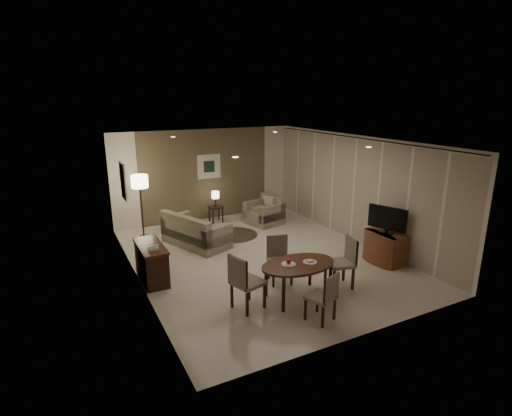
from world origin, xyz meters
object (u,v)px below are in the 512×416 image
chair_far (280,260)px  chair_left (248,281)px  floor_lamp (142,207)px  tv_cabinet (385,247)px  chair_right (340,263)px  sofa (196,229)px  armchair (264,210)px  console_desk (152,262)px  dining_table (298,281)px  chair_near (321,296)px  side_table (216,214)px

chair_far → chair_left: 1.20m
chair_far → floor_lamp: floor_lamp is taller
tv_cabinet → floor_lamp: bearing=137.4°
chair_right → sofa: (-1.75, 3.46, -0.09)m
armchair → console_desk: bearing=-72.7°
chair_right → floor_lamp: (-2.82, 4.62, 0.34)m
console_desk → floor_lamp: 2.71m
sofa → floor_lamp: 1.64m
console_desk → chair_far: 2.61m
sofa → console_desk: bearing=113.8°
dining_table → console_desk: bearing=138.2°
console_desk → chair_left: bearing=-57.0°
chair_near → chair_far: bearing=-113.9°
tv_cabinet → dining_table: bearing=-169.4°
side_table → chair_left: bearing=-105.3°
chair_left → console_desk: bearing=17.4°
chair_far → chair_right: 1.17m
tv_cabinet → chair_right: (-1.69, -0.48, 0.15)m
dining_table → chair_right: (0.97, 0.01, 0.16)m
chair_near → armchair: bearing=-127.5°
tv_cabinet → sofa: (-3.43, 2.98, 0.06)m
chair_near → chair_right: chair_right is taller
sofa → armchair: sofa is taller
chair_far → side_table: size_ratio=1.94×
chair_right → dining_table: bearing=-76.1°
chair_far → tv_cabinet: bearing=9.3°
chair_near → floor_lamp: bearing=-91.6°
console_desk → tv_cabinet: console_desk is taller
chair_far → chair_left: (-1.02, -0.63, 0.05)m
side_table → floor_lamp: bearing=-170.5°
side_table → floor_lamp: 2.32m
chair_right → sofa: 3.88m
chair_left → sofa: size_ratio=0.58×
chair_far → sofa: chair_far is taller
dining_table → side_table: dining_table is taller
console_desk → chair_far: chair_far is taller
chair_right → side_table: 5.04m
chair_far → chair_left: chair_left is taller
console_desk → side_table: console_desk is taller
chair_right → floor_lamp: size_ratio=0.59×
dining_table → floor_lamp: bearing=111.7°
console_desk → tv_cabinet: bearing=-17.1°
dining_table → armchair: bearing=69.7°
armchair → floor_lamp: (-3.40, 0.43, 0.43)m
tv_cabinet → chair_near: chair_near is taller
chair_right → sofa: size_ratio=0.57×
chair_right → chair_far: bearing=-113.3°
armchair → chair_right: bearing=-20.8°
dining_table → armchair: armchair is taller
console_desk → sofa: bearing=45.4°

